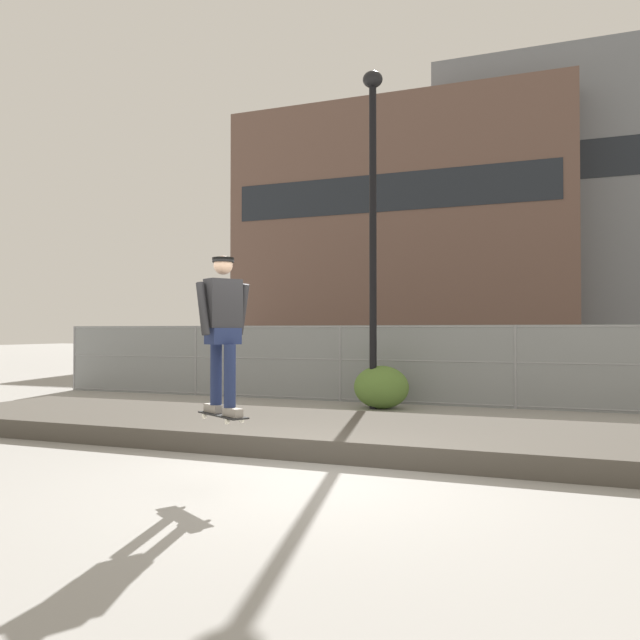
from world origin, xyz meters
TOP-DOWN VIEW (x-y plane):
  - ground_plane at (0.00, 0.00)m, footprint 120.00×120.00m
  - gravel_berm at (0.00, 2.53)m, footprint 15.01×3.02m
  - skateboard at (-0.65, -0.47)m, footprint 0.79×0.59m
  - skater at (-0.65, -0.47)m, footprint 0.67×0.61m
  - chain_fence at (0.00, 7.73)m, footprint 20.41×0.06m
  - street_lamp at (-0.89, 6.58)m, footprint 0.44×0.44m
  - parked_car_near at (-5.37, 10.06)m, footprint 4.54×2.24m
  - library_building at (-7.07, 38.43)m, footprint 23.25×11.90m
  - shrub_left at (-0.74, 6.72)m, footprint 1.22×1.00m

SIDE VIEW (x-z plane):
  - ground_plane at x=0.00m, z-range 0.00..0.00m
  - gravel_berm at x=0.00m, z-range 0.00..0.30m
  - shrub_left at x=-0.74m, z-range 0.00..0.95m
  - skateboard at x=-0.65m, z-range 0.75..0.82m
  - parked_car_near at x=-5.37m, z-range 0.01..1.67m
  - chain_fence at x=0.00m, z-range 0.01..1.86m
  - skater at x=-0.65m, z-range 0.92..2.67m
  - street_lamp at x=-0.89m, z-range 0.85..8.32m
  - library_building at x=-7.07m, z-range 0.00..17.40m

